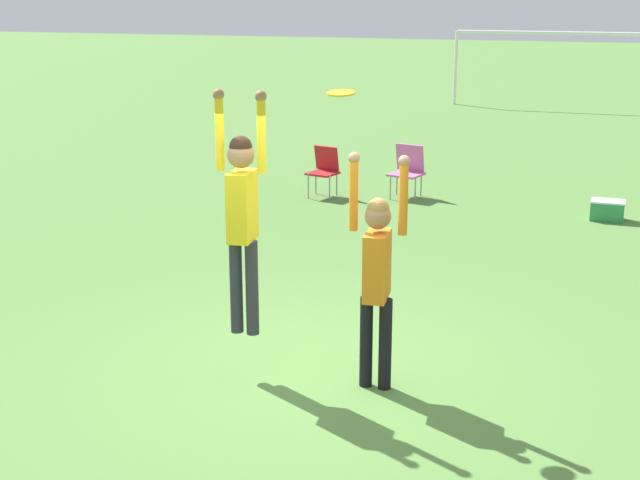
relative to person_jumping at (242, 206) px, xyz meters
The scene contains 8 objects.
ground_plane 1.77m from the person_jumping, 20.42° to the left, with size 120.00×120.00×0.00m, color #56843D.
person_jumping is the anchor object (origin of this frame).
person_defending 1.34m from the person_jumping, ahead, with size 0.56×0.42×2.20m.
frisbee 1.37m from the person_jumping, 15.62° to the left, with size 0.25×0.25×0.04m.
camping_chair_1 7.82m from the person_jumping, 103.57° to the left, with size 0.57×0.61×0.88m.
camping_chair_2 8.06m from the person_jumping, 92.89° to the left, with size 0.63×0.68×0.93m.
cooler_box 8.14m from the person_jumping, 67.72° to the left, with size 0.53×0.39×0.32m.
soccer_goal 21.55m from the person_jumping, 86.61° to the left, with size 7.10×0.10×2.35m.
Camera 1 is at (2.72, -7.42, 3.56)m, focal length 50.00 mm.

